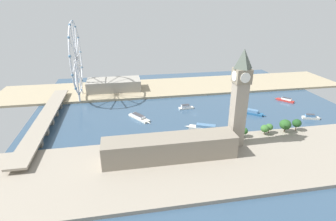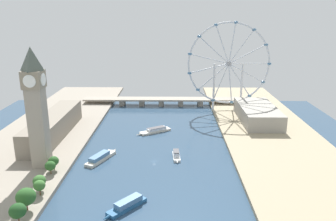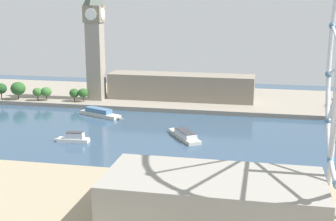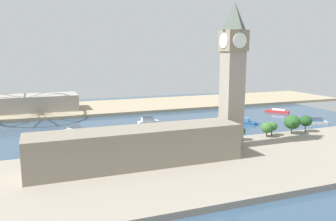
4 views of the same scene
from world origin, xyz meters
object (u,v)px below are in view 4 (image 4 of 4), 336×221
at_px(tour_boat_3, 148,121).
at_px(tour_boat_5, 317,121).
at_px(tour_boat_2, 80,132).
at_px(riverside_hall, 37,103).
at_px(parliament_block, 138,147).
at_px(tour_boat_1, 181,136).
at_px(tour_boat_0, 240,121).
at_px(tour_boat_4, 277,111).
at_px(clock_tower, 233,74).

bearing_deg(tour_boat_3, tour_boat_5, -26.12).
xyz_separation_m(tour_boat_2, tour_boat_5, (-35.72, -193.82, 0.33)).
bearing_deg(tour_boat_2, tour_boat_5, 47.02).
height_order(tour_boat_2, tour_boat_5, tour_boat_5).
xyz_separation_m(tour_boat_3, tour_boat_5, (-55.60, -133.44, -0.07)).
height_order(riverside_hall, tour_boat_5, riverside_hall).
distance_m(parliament_block, riverside_hall, 202.77).
xyz_separation_m(tour_boat_2, tour_boat_3, (19.88, -60.38, 0.40)).
xyz_separation_m(tour_boat_1, tour_boat_2, (39.64, 65.26, -0.35)).
height_order(riverside_hall, tour_boat_0, riverside_hall).
xyz_separation_m(parliament_block, riverside_hall, (197.31, 46.69, -1.89)).
bearing_deg(tour_boat_3, tour_boat_4, -2.71).
relative_size(clock_tower, tour_boat_2, 2.58).
bearing_deg(riverside_hall, tour_boat_2, -165.04).
xyz_separation_m(clock_tower, tour_boat_5, (43.31, -111.87, -46.01)).
bearing_deg(tour_boat_4, tour_boat_3, 51.68).
xyz_separation_m(parliament_block, tour_boat_5, (56.19, -175.29, -10.48)).
height_order(tour_boat_2, tour_boat_3, tour_boat_3).
distance_m(clock_tower, tour_boat_0, 97.44).
xyz_separation_m(tour_boat_1, tour_boat_5, (3.91, -128.56, -0.02)).
bearing_deg(tour_boat_2, tour_boat_4, 63.73).
distance_m(tour_boat_0, tour_boat_3, 78.92).
bearing_deg(tour_boat_2, tour_boat_0, 53.10).
height_order(clock_tower, tour_boat_0, clock_tower).
bearing_deg(tour_boat_3, tour_boat_0, -25.87).
distance_m(tour_boat_0, tour_boat_4, 72.42).
height_order(clock_tower, tour_boat_1, clock_tower).
distance_m(tour_boat_0, tour_boat_1, 74.21).
bearing_deg(tour_boat_1, tour_boat_2, -6.70).
distance_m(clock_tower, riverside_hall, 218.04).
relative_size(tour_boat_3, tour_boat_5, 1.00).
height_order(parliament_block, tour_boat_4, parliament_block).
distance_m(tour_boat_1, tour_boat_5, 128.62).
bearing_deg(parliament_block, tour_boat_3, -20.53).
bearing_deg(parliament_block, tour_boat_1, -41.80).
relative_size(riverside_hall, tour_boat_1, 2.14).
height_order(tour_boat_1, tour_boat_5, tour_boat_5).
distance_m(tour_boat_1, tour_boat_3, 59.71).
bearing_deg(riverside_hall, clock_tower, -149.16).
relative_size(clock_tower, parliament_block, 0.78).
bearing_deg(tour_boat_0, tour_boat_1, -115.49).
bearing_deg(tour_boat_5, riverside_hall, 166.21).
xyz_separation_m(tour_boat_4, tour_boat_5, (-57.51, 4.53, 0.14)).
relative_size(riverside_hall, tour_boat_0, 2.90).
bearing_deg(tour_boat_0, tour_boat_5, 18.19).
bearing_deg(tour_boat_0, tour_boat_4, 67.28).
bearing_deg(clock_tower, parliament_block, 101.48).
xyz_separation_m(clock_tower, tour_boat_3, (98.91, 21.57, -45.95)).
relative_size(parliament_block, tour_boat_1, 3.08).
height_order(tour_boat_1, tour_boat_2, tour_boat_1).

